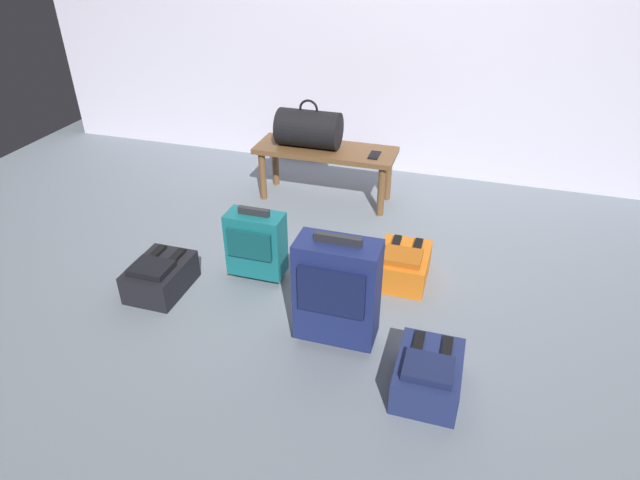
{
  "coord_description": "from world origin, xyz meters",
  "views": [
    {
      "loc": [
        0.63,
        -2.54,
        1.82
      ],
      "look_at": [
        -0.12,
        -0.08,
        0.25
      ],
      "focal_mm": 30.03,
      "sensor_mm": 36.0,
      "label": 1
    }
  ],
  "objects_px": {
    "bench": "(325,156)",
    "suitcase_small_teal": "(256,243)",
    "backpack_navy": "(428,374)",
    "backpack_dark": "(160,276)",
    "cell_phone": "(374,155)",
    "suitcase_upright_navy": "(337,290)",
    "backpack_orange": "(403,265)",
    "duffel_bag_black": "(309,128)"
  },
  "relations": [
    {
      "from": "bench",
      "to": "suitcase_small_teal",
      "type": "bearing_deg",
      "value": -94.35
    },
    {
      "from": "backpack_navy",
      "to": "bench",
      "type": "bearing_deg",
      "value": 119.99
    },
    {
      "from": "bench",
      "to": "backpack_dark",
      "type": "bearing_deg",
      "value": -112.44
    },
    {
      "from": "cell_phone",
      "to": "backpack_navy",
      "type": "relative_size",
      "value": 0.38
    },
    {
      "from": "backpack_dark",
      "to": "bench",
      "type": "bearing_deg",
      "value": 67.56
    },
    {
      "from": "suitcase_small_teal",
      "to": "backpack_dark",
      "type": "distance_m",
      "value": 0.56
    },
    {
      "from": "suitcase_upright_navy",
      "to": "suitcase_small_teal",
      "type": "bearing_deg",
      "value": 146.12
    },
    {
      "from": "cell_phone",
      "to": "backpack_navy",
      "type": "bearing_deg",
      "value": -69.72
    },
    {
      "from": "backpack_dark",
      "to": "suitcase_upright_navy",
      "type": "bearing_deg",
      "value": -6.86
    },
    {
      "from": "backpack_orange",
      "to": "bench",
      "type": "bearing_deg",
      "value": 130.16
    },
    {
      "from": "suitcase_upright_navy",
      "to": "cell_phone",
      "type": "bearing_deg",
      "value": 95.28
    },
    {
      "from": "cell_phone",
      "to": "backpack_dark",
      "type": "distance_m",
      "value": 1.64
    },
    {
      "from": "duffel_bag_black",
      "to": "cell_phone",
      "type": "distance_m",
      "value": 0.5
    },
    {
      "from": "duffel_bag_black",
      "to": "backpack_dark",
      "type": "xyz_separation_m",
      "value": [
        -0.44,
        -1.36,
        -0.44
      ]
    },
    {
      "from": "suitcase_upright_navy",
      "to": "backpack_dark",
      "type": "height_order",
      "value": "suitcase_upright_navy"
    },
    {
      "from": "backpack_navy",
      "to": "backpack_orange",
      "type": "xyz_separation_m",
      "value": [
        -0.25,
        0.82,
        0.0
      ]
    },
    {
      "from": "backpack_orange",
      "to": "cell_phone",
      "type": "bearing_deg",
      "value": 113.74
    },
    {
      "from": "duffel_bag_black",
      "to": "backpack_dark",
      "type": "relative_size",
      "value": 1.16
    },
    {
      "from": "duffel_bag_black",
      "to": "backpack_navy",
      "type": "bearing_deg",
      "value": -56.94
    },
    {
      "from": "bench",
      "to": "backpack_dark",
      "type": "xyz_separation_m",
      "value": [
        -0.56,
        -1.36,
        -0.24
      ]
    },
    {
      "from": "bench",
      "to": "cell_phone",
      "type": "xyz_separation_m",
      "value": [
        0.36,
        -0.04,
        0.07
      ]
    },
    {
      "from": "duffel_bag_black",
      "to": "backpack_dark",
      "type": "distance_m",
      "value": 1.49
    },
    {
      "from": "duffel_bag_black",
      "to": "backpack_orange",
      "type": "distance_m",
      "value": 1.28
    },
    {
      "from": "suitcase_upright_navy",
      "to": "backpack_orange",
      "type": "height_order",
      "value": "suitcase_upright_navy"
    },
    {
      "from": "cell_phone",
      "to": "suitcase_upright_navy",
      "type": "distance_m",
      "value": 1.46
    },
    {
      "from": "cell_phone",
      "to": "suitcase_small_teal",
      "type": "bearing_deg",
      "value": -112.72
    },
    {
      "from": "duffel_bag_black",
      "to": "backpack_navy",
      "type": "distance_m",
      "value": 2.04
    },
    {
      "from": "bench",
      "to": "suitcase_small_teal",
      "type": "height_order",
      "value": "suitcase_small_teal"
    },
    {
      "from": "duffel_bag_black",
      "to": "backpack_orange",
      "type": "height_order",
      "value": "duffel_bag_black"
    },
    {
      "from": "suitcase_upright_navy",
      "to": "backpack_dark",
      "type": "relative_size",
      "value": 1.61
    },
    {
      "from": "suitcase_upright_navy",
      "to": "backpack_orange",
      "type": "bearing_deg",
      "value": 70.35
    },
    {
      "from": "suitcase_upright_navy",
      "to": "backpack_dark",
      "type": "bearing_deg",
      "value": 173.14
    },
    {
      "from": "suitcase_small_teal",
      "to": "backpack_orange",
      "type": "bearing_deg",
      "value": 16.88
    },
    {
      "from": "suitcase_small_teal",
      "to": "backpack_navy",
      "type": "bearing_deg",
      "value": -28.76
    },
    {
      "from": "cell_phone",
      "to": "duffel_bag_black",
      "type": "bearing_deg",
      "value": 175.71
    },
    {
      "from": "backpack_navy",
      "to": "backpack_orange",
      "type": "relative_size",
      "value": 1.0
    },
    {
      "from": "suitcase_upright_navy",
      "to": "backpack_navy",
      "type": "relative_size",
      "value": 1.61
    },
    {
      "from": "backpack_dark",
      "to": "cell_phone",
      "type": "bearing_deg",
      "value": 55.11
    },
    {
      "from": "suitcase_small_teal",
      "to": "backpack_navy",
      "type": "xyz_separation_m",
      "value": [
        1.05,
        -0.58,
        -0.15
      ]
    },
    {
      "from": "bench",
      "to": "suitcase_small_teal",
      "type": "distance_m",
      "value": 1.1
    },
    {
      "from": "backpack_dark",
      "to": "backpack_navy",
      "type": "relative_size",
      "value": 1.0
    },
    {
      "from": "suitcase_upright_navy",
      "to": "suitcase_small_teal",
      "type": "distance_m",
      "value": 0.7
    }
  ]
}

